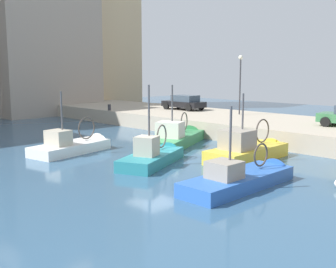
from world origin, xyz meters
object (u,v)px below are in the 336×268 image
object	(u,v)px
fishing_boat_teal	(155,161)
fishing_boat_white	(76,150)
fishing_boat_green	(178,142)
parked_car_black	(184,102)
fishing_boat_yellow	(250,156)
fishing_boat_blue	(244,184)
mooring_bollard_mid	(109,107)
quay_streetlamp	(240,75)

from	to	relation	value
fishing_boat_teal	fishing_boat_white	size ratio (longest dim) A/B	0.98
fishing_boat_green	parked_car_black	xyz separation A→B (m)	(8.48, 7.42, 1.76)
fishing_boat_white	fishing_boat_yellow	xyz separation A→B (m)	(5.64, -8.55, 0.05)
fishing_boat_teal	fishing_boat_blue	size ratio (longest dim) A/B	0.88
parked_car_black	mooring_bollard_mid	xyz separation A→B (m)	(-5.34, 4.30, -0.42)
fishing_boat_white	fishing_boat_blue	world-z (taller)	fishing_boat_white
parked_car_black	mooring_bollard_mid	distance (m)	6.87
fishing_boat_teal	fishing_boat_green	bearing A→B (deg)	32.21
fishing_boat_yellow	fishing_boat_blue	world-z (taller)	fishing_boat_yellow
fishing_boat_yellow	fishing_boat_green	bearing A→B (deg)	84.76
fishing_boat_blue	mooring_bollard_mid	distance (m)	22.28
parked_car_black	quay_streetlamp	bearing A→B (deg)	-87.03
fishing_boat_white	fishing_boat_green	distance (m)	6.67
fishing_boat_teal	fishing_boat_white	bearing A→B (deg)	103.48
mooring_bollard_mid	fishing_boat_yellow	bearing A→B (deg)	-101.74
fishing_boat_teal	fishing_boat_yellow	size ratio (longest dim) A/B	0.94
fishing_boat_white	fishing_boat_blue	xyz separation A→B (m)	(1.07, -11.37, -0.03)
quay_streetlamp	fishing_boat_teal	bearing A→B (deg)	-161.77
fishing_boat_teal	fishing_boat_blue	xyz separation A→B (m)	(-0.25, -5.84, -0.03)
mooring_bollard_mid	fishing_boat_teal	bearing A→B (deg)	-118.47
fishing_boat_white	fishing_boat_teal	bearing A→B (deg)	-76.52
mooring_bollard_mid	quay_streetlamp	world-z (taller)	quay_streetlamp
fishing_boat_white	fishing_boat_blue	size ratio (longest dim) A/B	0.90
fishing_boat_green	fishing_boat_blue	bearing A→B (deg)	-119.92
fishing_boat_white	mooring_bollard_mid	size ratio (longest dim) A/B	10.70
fishing_boat_teal	fishing_boat_yellow	world-z (taller)	fishing_boat_teal
fishing_boat_yellow	parked_car_black	distance (m)	16.35
mooring_bollard_mid	quay_streetlamp	xyz separation A→B (m)	(5.65, -10.29, 2.98)
fishing_boat_yellow	fishing_boat_blue	distance (m)	5.37
fishing_boat_yellow	quay_streetlamp	world-z (taller)	quay_streetlamp
fishing_boat_teal	mooring_bollard_mid	size ratio (longest dim) A/B	10.48
fishing_boat_yellow	quay_streetlamp	size ratio (longest dim) A/B	1.27
fishing_boat_teal	quay_streetlamp	xyz separation A→B (m)	(13.67, 4.50, 4.34)
fishing_boat_white	fishing_boat_green	xyz separation A→B (m)	(6.20, -2.46, 0.02)
parked_car_black	mooring_bollard_mid	bearing A→B (deg)	141.14
fishing_boat_green	fishing_boat_blue	size ratio (longest dim) A/B	1.07
fishing_boat_white	fishing_boat_blue	distance (m)	11.42
fishing_boat_white	parked_car_black	distance (m)	15.60
fishing_boat_yellow	fishing_boat_white	bearing A→B (deg)	123.43
fishing_boat_blue	parked_car_black	bearing A→B (deg)	50.19
fishing_boat_blue	parked_car_black	world-z (taller)	fishing_boat_blue
fishing_boat_white	fishing_boat_blue	bearing A→B (deg)	-84.61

